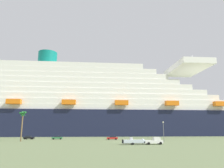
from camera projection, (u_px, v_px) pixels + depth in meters
The scene contains 9 objects.
ground_plane at pixel (109, 138), 108.93m from camera, with size 600.00×600.00×0.00m, color #66754C.
cruise_ship at pixel (92, 108), 144.38m from camera, with size 266.36×41.55×65.29m.
pickup_truck at pixel (154, 141), 65.71m from camera, with size 5.68×2.47×2.20m.
small_boat_on_trailer at pixel (135, 141), 65.00m from camera, with size 8.57×2.14×2.15m.
palm_tree at pixel (23, 117), 82.28m from camera, with size 3.01×3.05×11.36m.
street_lamp at pixel (163, 128), 78.25m from camera, with size 0.56×0.56×7.34m.
parked_car_red_hatchback at pixel (112, 138), 92.46m from camera, with size 4.75×2.12×1.58m.
parked_car_black_coupe at pixel (29, 137), 95.53m from camera, with size 4.71×2.32×1.58m.
parked_car_green_wagon at pixel (57, 138), 94.74m from camera, with size 4.78×2.26×1.58m.
Camera 1 is at (-7.26, -82.04, 4.95)m, focal length 34.20 mm.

